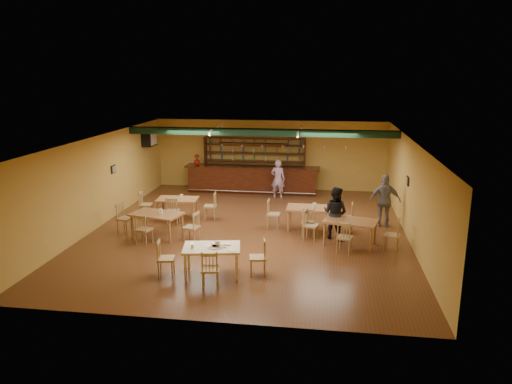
% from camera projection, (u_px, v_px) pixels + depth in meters
% --- Properties ---
extents(floor, '(12.00, 12.00, 0.00)m').
position_uv_depth(floor, '(249.00, 230.00, 15.81)').
color(floor, brown).
rests_on(floor, ground).
extents(ceiling_beam, '(10.00, 0.30, 0.25)m').
position_uv_depth(ceiling_beam, '(260.00, 132.00, 17.81)').
color(ceiling_beam, black).
rests_on(ceiling_beam, ceiling).
extents(track_rail_left, '(0.05, 2.50, 0.05)m').
position_uv_depth(track_rail_left, '(216.00, 128.00, 18.62)').
color(track_rail_left, white).
rests_on(track_rail_left, ceiling).
extents(track_rail_right, '(0.05, 2.50, 0.05)m').
position_uv_depth(track_rail_right, '(300.00, 129.00, 18.18)').
color(track_rail_right, white).
rests_on(track_rail_right, ceiling).
extents(ac_unit, '(0.34, 0.70, 0.48)m').
position_uv_depth(ac_unit, '(149.00, 139.00, 19.95)').
color(ac_unit, white).
rests_on(ac_unit, wall_left).
extents(picture_left, '(0.04, 0.34, 0.28)m').
position_uv_depth(picture_left, '(113.00, 169.00, 17.05)').
color(picture_left, black).
rests_on(picture_left, wall_left).
extents(picture_right, '(0.04, 0.34, 0.28)m').
position_uv_depth(picture_right, '(408.00, 181.00, 15.20)').
color(picture_right, black).
rests_on(picture_right, wall_right).
extents(bar_counter, '(5.72, 0.85, 1.13)m').
position_uv_depth(bar_counter, '(252.00, 179.00, 20.72)').
color(bar_counter, black).
rests_on(bar_counter, ground).
extents(back_bar_hutch, '(4.43, 0.40, 2.28)m').
position_uv_depth(back_bar_hutch, '(254.00, 163.00, 21.18)').
color(back_bar_hutch, black).
rests_on(back_bar_hutch, ground).
extents(poinsettia, '(0.33, 0.33, 0.46)m').
position_uv_depth(poinsettia, '(197.00, 160.00, 20.86)').
color(poinsettia, maroon).
rests_on(poinsettia, bar_counter).
extents(dining_table_a, '(1.46, 0.93, 0.70)m').
position_uv_depth(dining_table_a, '(178.00, 208.00, 17.10)').
color(dining_table_a, olive).
rests_on(dining_table_a, ground).
extents(dining_table_b, '(1.50, 0.91, 0.74)m').
position_uv_depth(dining_table_b, '(309.00, 218.00, 15.86)').
color(dining_table_b, olive).
rests_on(dining_table_b, ground).
extents(dining_table_c, '(1.69, 1.24, 0.76)m').
position_uv_depth(dining_table_c, '(157.00, 225.00, 15.13)').
color(dining_table_c, olive).
rests_on(dining_table_c, ground).
extents(dining_table_d, '(1.70, 1.26, 0.76)m').
position_uv_depth(dining_table_d, '(350.00, 232.00, 14.43)').
color(dining_table_d, olive).
rests_on(dining_table_d, ground).
extents(near_table, '(1.55, 1.14, 0.76)m').
position_uv_depth(near_table, '(212.00, 261.00, 12.26)').
color(near_table, beige).
rests_on(near_table, ground).
extents(pizza_tray, '(0.54, 0.54, 0.01)m').
position_uv_depth(pizza_tray, '(216.00, 247.00, 12.15)').
color(pizza_tray, silver).
rests_on(pizza_tray, near_table).
extents(parmesan_shaker, '(0.09, 0.09, 0.11)m').
position_uv_depth(parmesan_shaker, '(192.00, 246.00, 12.07)').
color(parmesan_shaker, '#EAE5C6').
rests_on(parmesan_shaker, near_table).
extents(napkin_stack, '(0.21, 0.16, 0.03)m').
position_uv_depth(napkin_stack, '(227.00, 244.00, 12.31)').
color(napkin_stack, white).
rests_on(napkin_stack, near_table).
extents(pizza_server, '(0.30, 0.28, 0.00)m').
position_uv_depth(pizza_server, '(222.00, 246.00, 12.18)').
color(pizza_server, silver).
rests_on(pizza_server, pizza_tray).
extents(side_plate, '(0.25, 0.25, 0.01)m').
position_uv_depth(side_plate, '(232.00, 250.00, 11.90)').
color(side_plate, white).
rests_on(side_plate, near_table).
extents(patron_bar, '(0.63, 0.46, 1.59)m').
position_uv_depth(patron_bar, '(278.00, 179.00, 19.70)').
color(patron_bar, purple).
rests_on(patron_bar, ground).
extents(patron_right_a, '(1.00, 0.93, 1.64)m').
position_uv_depth(patron_right_a, '(335.00, 213.00, 14.88)').
color(patron_right_a, black).
rests_on(patron_right_a, ground).
extents(patron_right_b, '(1.04, 0.46, 1.75)m').
position_uv_depth(patron_right_b, '(385.00, 201.00, 16.06)').
color(patron_right_b, gray).
rests_on(patron_right_b, ground).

